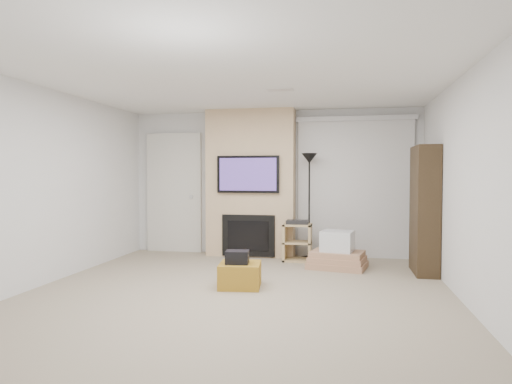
% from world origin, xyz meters
% --- Properties ---
extents(floor, '(5.00, 5.50, 0.00)m').
position_xyz_m(floor, '(0.00, 0.00, 0.00)').
color(floor, tan).
rests_on(floor, ground).
extents(ceiling, '(5.00, 5.50, 0.00)m').
position_xyz_m(ceiling, '(0.00, 0.00, 2.50)').
color(ceiling, white).
rests_on(ceiling, wall_back).
extents(wall_back, '(5.00, 0.00, 2.50)m').
position_xyz_m(wall_back, '(0.00, 2.75, 1.25)').
color(wall_back, silver).
rests_on(wall_back, ground).
extents(wall_front, '(5.00, 0.00, 2.50)m').
position_xyz_m(wall_front, '(0.00, -2.75, 1.25)').
color(wall_front, silver).
rests_on(wall_front, ground).
extents(wall_left, '(0.00, 5.50, 2.50)m').
position_xyz_m(wall_left, '(-2.50, 0.00, 1.25)').
color(wall_left, silver).
rests_on(wall_left, ground).
extents(wall_right, '(0.00, 5.50, 2.50)m').
position_xyz_m(wall_right, '(2.50, 0.00, 1.25)').
color(wall_right, silver).
rests_on(wall_right, ground).
extents(hvac_vent, '(0.35, 0.18, 0.01)m').
position_xyz_m(hvac_vent, '(0.40, 0.80, 2.50)').
color(hvac_vent, silver).
rests_on(hvac_vent, ceiling).
extents(ottoman, '(0.55, 0.55, 0.30)m').
position_xyz_m(ottoman, '(-0.04, 0.36, 0.15)').
color(ottoman, '#A1751F').
rests_on(ottoman, floor).
extents(black_bag, '(0.30, 0.25, 0.16)m').
position_xyz_m(black_bag, '(-0.06, 0.31, 0.38)').
color(black_bag, black).
rests_on(black_bag, ottoman).
extents(fireplace_wall, '(1.50, 0.47, 2.50)m').
position_xyz_m(fireplace_wall, '(-0.35, 2.54, 1.24)').
color(fireplace_wall, '#D6B388').
rests_on(fireplace_wall, floor).
extents(entry_door, '(1.02, 0.11, 2.14)m').
position_xyz_m(entry_door, '(-1.80, 2.71, 1.05)').
color(entry_door, silver).
rests_on(entry_door, floor).
extents(vertical_blinds, '(1.98, 0.10, 2.37)m').
position_xyz_m(vertical_blinds, '(1.40, 2.70, 1.27)').
color(vertical_blinds, silver).
rests_on(vertical_blinds, floor).
extents(floor_lamp, '(0.26, 0.26, 1.75)m').
position_xyz_m(floor_lamp, '(0.66, 2.42, 1.37)').
color(floor_lamp, black).
rests_on(floor_lamp, floor).
extents(av_stand, '(0.45, 0.38, 0.66)m').
position_xyz_m(av_stand, '(0.49, 2.21, 0.35)').
color(av_stand, tan).
rests_on(av_stand, floor).
extents(box_stack, '(0.94, 0.78, 0.56)m').
position_xyz_m(box_stack, '(1.13, 1.76, 0.21)').
color(box_stack, tan).
rests_on(box_stack, floor).
extents(bookshelf, '(0.30, 0.80, 1.80)m').
position_xyz_m(bookshelf, '(2.34, 1.63, 0.90)').
color(bookshelf, '#2D2114').
rests_on(bookshelf, floor).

